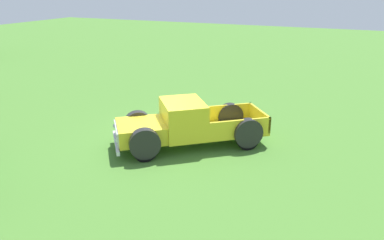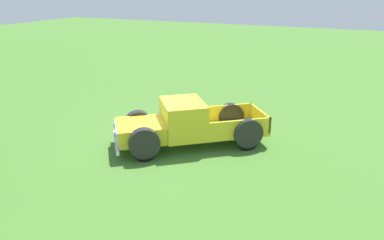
{
  "view_description": "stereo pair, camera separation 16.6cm",
  "coord_description": "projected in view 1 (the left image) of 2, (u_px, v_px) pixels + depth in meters",
  "views": [
    {
      "loc": [
        -10.63,
        -5.72,
        5.23
      ],
      "look_at": [
        0.11,
        -0.87,
        0.9
      ],
      "focal_mm": 34.61,
      "sensor_mm": 36.0,
      "label": 1
    },
    {
      "loc": [
        -10.57,
        -5.87,
        5.23
      ],
      "look_at": [
        0.11,
        -0.87,
        0.9
      ],
      "focal_mm": 34.61,
      "sensor_mm": 36.0,
      "label": 2
    }
  ],
  "objects": [
    {
      "name": "ground_plane",
      "position": [
        168.0,
        141.0,
        13.11
      ],
      "size": [
        80.0,
        80.0,
        0.0
      ],
      "primitive_type": "plane",
      "color": "#477A2D"
    },
    {
      "name": "pickup_truck_foreground",
      "position": [
        181.0,
        125.0,
        12.52
      ],
      "size": [
        4.64,
        5.13,
        1.57
      ],
      "color": "yellow",
      "rests_on": "ground_plane"
    }
  ]
}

